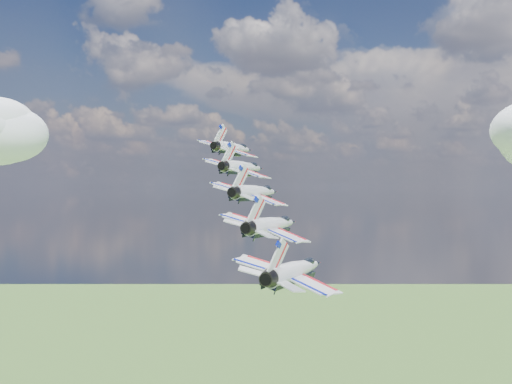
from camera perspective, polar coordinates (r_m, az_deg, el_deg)
The scene contains 5 objects.
jet_0 at distance 108.81m, azimuth -2.01°, elevation 3.93°, with size 9.79×14.49×4.33m, color white, non-canonical shape.
jet_1 at distance 96.76m, azimuth -1.13°, elevation 2.21°, with size 9.79×14.49×4.33m, color white, non-canonical shape.
jet_2 at distance 84.86m, azimuth 0.00°, elevation 0.00°, with size 9.79×14.49×4.33m, color white, non-canonical shape.
jet_3 at distance 73.17m, azimuth 1.49°, elevation -2.92°, with size 9.79×14.49×4.33m, color white, non-canonical shape.
jet_4 at distance 61.80m, azimuth 3.55°, elevation -6.93°, with size 9.79×14.49×4.33m, color white, non-canonical shape.
Camera 1 is at (57.84, -82.47, 151.19)m, focal length 45.00 mm.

